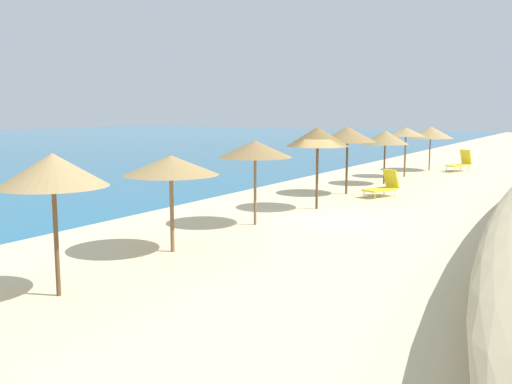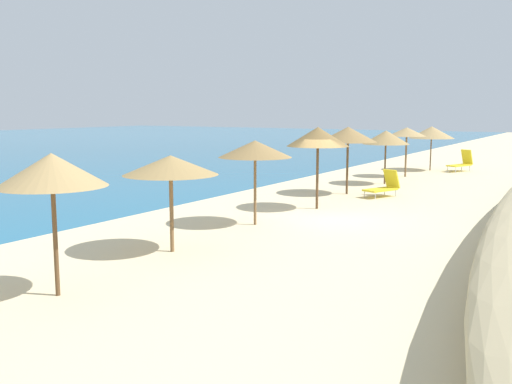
% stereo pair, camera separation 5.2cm
% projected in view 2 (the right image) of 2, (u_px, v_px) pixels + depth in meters
% --- Properties ---
extents(ground_plane, '(160.00, 160.00, 0.00)m').
position_uv_depth(ground_plane, '(326.00, 218.00, 18.83)').
color(ground_plane, beige).
extents(beach_umbrella_2, '(2.04, 2.04, 2.72)m').
position_uv_depth(beach_umbrella_2, '(52.00, 170.00, 10.69)').
color(beach_umbrella_2, brown).
rests_on(beach_umbrella_2, ground_plane).
extents(beach_umbrella_3, '(2.35, 2.35, 2.41)m').
position_uv_depth(beach_umbrella_3, '(171.00, 165.00, 14.13)').
color(beach_umbrella_3, brown).
rests_on(beach_umbrella_3, ground_plane).
extents(beach_umbrella_4, '(2.24, 2.24, 2.59)m').
position_uv_depth(beach_umbrella_4, '(255.00, 149.00, 17.47)').
color(beach_umbrella_4, brown).
rests_on(beach_umbrella_4, ground_plane).
extents(beach_umbrella_5, '(2.21, 2.21, 2.91)m').
position_uv_depth(beach_umbrella_5, '(318.00, 137.00, 20.29)').
color(beach_umbrella_5, brown).
rests_on(beach_umbrella_5, ground_plane).
extents(beach_umbrella_6, '(2.38, 2.38, 2.81)m').
position_uv_depth(beach_umbrella_6, '(348.00, 135.00, 23.91)').
color(beach_umbrella_6, brown).
rests_on(beach_umbrella_6, ground_plane).
extents(beach_umbrella_7, '(2.19, 2.19, 2.54)m').
position_uv_depth(beach_umbrella_7, '(386.00, 137.00, 27.20)').
color(beach_umbrella_7, brown).
rests_on(beach_umbrella_7, ground_plane).
extents(beach_umbrella_8, '(1.99, 1.99, 2.59)m').
position_uv_depth(beach_umbrella_8, '(407.00, 132.00, 30.16)').
color(beach_umbrella_8, brown).
rests_on(beach_umbrella_8, ground_plane).
extents(beach_umbrella_9, '(2.57, 2.57, 2.55)m').
position_uv_depth(beach_umbrella_9, '(432.00, 132.00, 33.41)').
color(beach_umbrella_9, brown).
rests_on(beach_umbrella_9, ground_plane).
extents(lounge_chair_1, '(1.81, 1.23, 1.24)m').
position_uv_depth(lounge_chair_1, '(461.00, 163.00, 33.08)').
color(lounge_chair_1, yellow).
rests_on(lounge_chair_1, ground_plane).
extents(lounge_chair_2, '(1.70, 1.19, 1.09)m').
position_uv_depth(lounge_chair_2, '(384.00, 186.00, 23.46)').
color(lounge_chair_2, yellow).
rests_on(lounge_chair_2, ground_plane).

